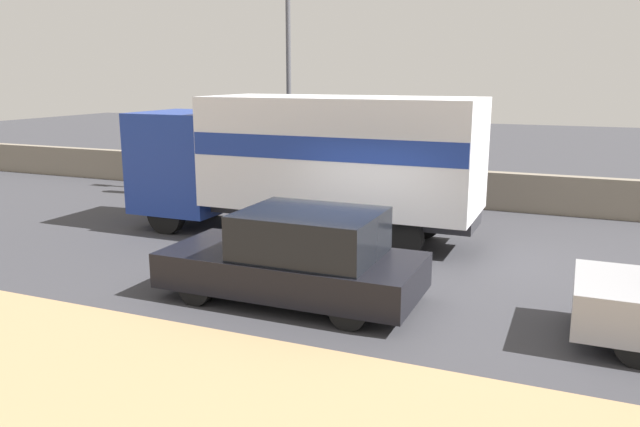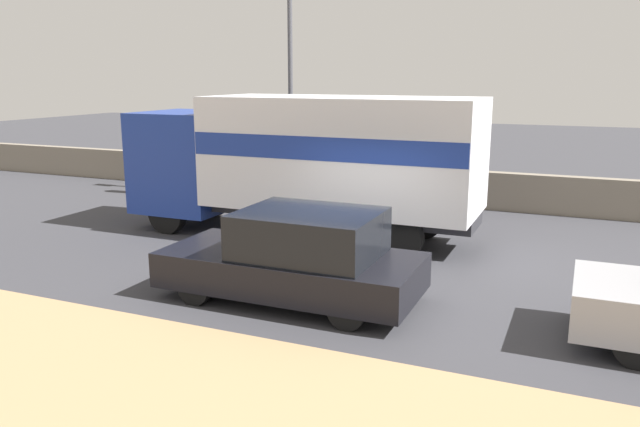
# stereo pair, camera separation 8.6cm
# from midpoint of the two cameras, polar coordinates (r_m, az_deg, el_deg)

# --- Properties ---
(ground_plane) EXTENTS (80.00, 80.00, 0.00)m
(ground_plane) POSITION_cam_midpoint_polar(r_m,az_deg,el_deg) (10.79, 1.06, -7.08)
(ground_plane) COLOR #38383D
(stone_wall_backdrop) EXTENTS (60.00, 0.35, 1.04)m
(stone_wall_backdrop) POSITION_cam_midpoint_polar(r_m,az_deg,el_deg) (18.07, 10.48, 2.43)
(stone_wall_backdrop) COLOR gray
(stone_wall_backdrop) RESTS_ON ground_plane
(street_lamp) EXTENTS (0.56, 0.28, 7.35)m
(street_lamp) POSITION_cam_midpoint_polar(r_m,az_deg,el_deg) (18.64, -3.05, 14.38)
(street_lamp) COLOR #4C4C51
(street_lamp) RESTS_ON ground_plane
(box_truck) EXTENTS (8.01, 2.46, 3.18)m
(box_truck) POSITION_cam_midpoint_polar(r_m,az_deg,el_deg) (13.93, -1.35, 5.21)
(box_truck) COLOR navy
(box_truck) RESTS_ON ground_plane
(car_hatchback) EXTENTS (4.22, 1.90, 1.51)m
(car_hatchback) POSITION_cam_midpoint_polar(r_m,az_deg,el_deg) (10.16, -2.25, -4.02)
(car_hatchback) COLOR black
(car_hatchback) RESTS_ON ground_plane
(pedestrian) EXTENTS (0.35, 0.35, 1.63)m
(pedestrian) POSITION_cam_midpoint_polar(r_m,az_deg,el_deg) (20.13, -16.02, 4.11)
(pedestrian) COLOR #473828
(pedestrian) RESTS_ON ground_plane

